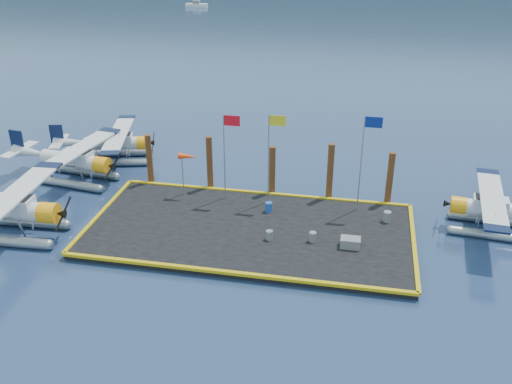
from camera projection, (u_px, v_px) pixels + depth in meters
The scene contains 21 objects.
ground at pixel (250, 234), 35.85m from camera, with size 4000.00×4000.00×0.00m, color navy.
dock at pixel (250, 231), 35.76m from camera, with size 20.00×10.00×0.40m, color black.
dock_bumpers at pixel (250, 227), 35.63m from camera, with size 20.25×10.25×0.18m, color #BF9B0B, non-canonical shape.
seaplane_a at pixel (9, 213), 34.93m from camera, with size 9.53×10.51×3.73m.
seaplane_b at pixel (74, 163), 42.14m from camera, with size 8.90×9.80×3.46m.
seaplane_c at pixel (115, 145), 45.65m from camera, with size 8.27×8.95×3.17m.
seaplane_d at pixel (495, 212), 35.50m from camera, with size 8.14×8.98×3.18m.
drum_1 at pixel (313, 237), 34.13m from camera, with size 0.43×0.43×0.61m, color slate.
drum_3 at pixel (269, 235), 34.33m from camera, with size 0.42×0.42×0.59m, color slate.
drum_4 at pixel (387, 217), 36.30m from camera, with size 0.49×0.49×0.69m, color slate.
drum_5 at pixel (269, 207), 37.52m from camera, with size 0.47×0.47×0.66m, color #1B4899.
crate at pixel (350, 243), 33.57m from camera, with size 1.17×0.78×0.58m, color slate.
flagpole_red at pixel (227, 144), 37.64m from camera, with size 1.14×0.08×6.00m.
flagpole_yellow at pixel (272, 146), 37.07m from camera, with size 1.14×0.08×6.20m.
flagpole_blue at pixel (365, 150), 35.96m from camera, with size 1.14×0.08×6.50m.
windsock at pixel (188, 157), 38.62m from camera, with size 1.40×0.44×3.12m.
piling_0 at pixel (150, 161), 41.17m from camera, with size 0.44×0.44×4.00m, color #422313.
piling_1 at pixel (210, 165), 40.35m from camera, with size 0.44×0.44×4.20m, color #422313.
piling_2 at pixel (272, 172), 39.67m from camera, with size 0.44×0.44×3.80m, color #422313.
piling_3 at pixel (330, 173), 38.87m from camera, with size 0.44×0.44×4.30m, color #422313.
piling_4 at pixel (390, 180), 38.24m from camera, with size 0.44×0.44×4.00m, color #422313.
Camera 1 is at (6.35, -30.31, 18.24)m, focal length 40.00 mm.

